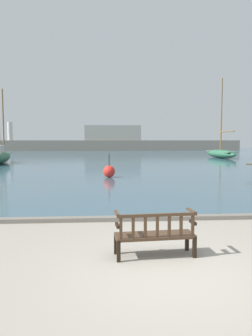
{
  "coord_description": "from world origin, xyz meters",
  "views": [
    {
      "loc": [
        -1.15,
        -5.5,
        2.36
      ],
      "look_at": [
        -0.06,
        10.0,
        1.0
      ],
      "focal_mm": 35.0,
      "sensor_mm": 36.0,
      "label": 1
    }
  ],
  "objects_px": {
    "park_bench": "(155,234)",
    "sailboat_nearest_port": "(221,153)",
    "sailboat_far_starboard": "(0,156)",
    "channel_buoy": "(109,171)"
  },
  "relations": [
    {
      "from": "park_bench",
      "to": "sailboat_far_starboard",
      "type": "xyz_separation_m",
      "value": [
        -10.77,
        25.18,
        0.37
      ]
    },
    {
      "from": "sailboat_nearest_port",
      "to": "park_bench",
      "type": "bearing_deg",
      "value": -112.24
    },
    {
      "from": "park_bench",
      "to": "sailboat_far_starboard",
      "type": "distance_m",
      "value": 27.39
    },
    {
      "from": "park_bench",
      "to": "channel_buoy",
      "type": "xyz_separation_m",
      "value": [
        -0.67,
        13.23,
        -0.03
      ]
    },
    {
      "from": "park_bench",
      "to": "sailboat_nearest_port",
      "type": "xyz_separation_m",
      "value": [
        13.52,
        33.07,
        0.25
      ]
    },
    {
      "from": "park_bench",
      "to": "channel_buoy",
      "type": "distance_m",
      "value": 13.24
    },
    {
      "from": "park_bench",
      "to": "sailboat_nearest_port",
      "type": "height_order",
      "value": "sailboat_nearest_port"
    },
    {
      "from": "park_bench",
      "to": "sailboat_nearest_port",
      "type": "bearing_deg",
      "value": 67.76
    },
    {
      "from": "park_bench",
      "to": "sailboat_nearest_port",
      "type": "relative_size",
      "value": 0.17
    },
    {
      "from": "sailboat_far_starboard",
      "to": "channel_buoy",
      "type": "bearing_deg",
      "value": -49.83
    }
  ]
}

